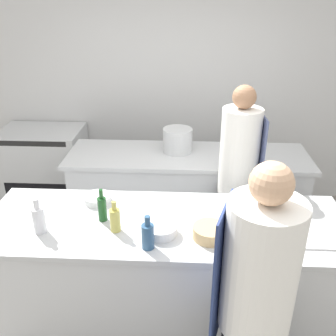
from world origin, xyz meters
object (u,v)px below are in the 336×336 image
(bowl_ceramic_blue, at_px, (210,232))
(bottle_sauce, at_px, (39,219))
(chef_at_prep_near, at_px, (253,313))
(bowl_mixing_large, at_px, (97,199))
(chef_at_stove, at_px, (237,183))
(bowl_prep_small, at_px, (271,232))
(bowl_wooden_salad, at_px, (161,230))
(bottle_vinegar, at_px, (102,208))
(bottle_cooking_oil, at_px, (148,235))
(bottle_wine, at_px, (248,232))
(stockpot, at_px, (178,140))
(bottle_olive_oil, at_px, (115,219))
(oven_range, at_px, (45,168))

(bowl_ceramic_blue, bearing_deg, bottle_sauce, 179.71)
(chef_at_prep_near, distance_m, bowl_mixing_large, 1.43)
(chef_at_stove, bearing_deg, bowl_prep_small, 4.96)
(chef_at_stove, distance_m, bottle_sauce, 1.67)
(bowl_prep_small, distance_m, bowl_wooden_salad, 0.72)
(chef_at_stove, height_order, bowl_wooden_salad, chef_at_stove)
(bottle_sauce, bearing_deg, bowl_prep_small, 1.15)
(bottle_vinegar, bearing_deg, bowl_prep_small, -6.43)
(bowl_mixing_large, height_order, bowl_ceramic_blue, bowl_ceramic_blue)
(bottle_sauce, bearing_deg, bottle_cooking_oil, -10.22)
(bottle_vinegar, xyz_separation_m, bottle_cooking_oil, (0.35, -0.29, -0.00))
(bottle_wine, height_order, stockpot, bottle_wine)
(stockpot, bearing_deg, bowl_wooden_salad, -92.78)
(bowl_mixing_large, bearing_deg, bottle_olive_oil, -60.84)
(chef_at_prep_near, height_order, bottle_wine, chef_at_prep_near)
(oven_range, xyz_separation_m, bowl_mixing_large, (1.01, -1.51, 0.49))
(bowl_prep_small, bearing_deg, bottle_wine, -140.96)
(bottle_wine, bearing_deg, chef_at_prep_near, -92.65)
(bottle_olive_oil, distance_m, bottle_sauce, 0.50)
(oven_range, xyz_separation_m, bottle_cooking_oil, (1.46, -2.06, 0.55))
(bowl_prep_small, bearing_deg, bottle_cooking_oil, -168.34)
(oven_range, xyz_separation_m, bottle_sauce, (0.72, -1.92, 0.56))
(bowl_mixing_large, xyz_separation_m, bowl_ceramic_blue, (0.84, -0.42, 0.01))
(oven_range, height_order, bottle_olive_oil, bottle_olive_oil)
(bottle_cooking_oil, bearing_deg, bottle_vinegar, 140.02)
(stockpot, bearing_deg, bottle_sauce, -121.46)
(oven_range, relative_size, bowl_mixing_large, 4.52)
(oven_range, height_order, stockpot, stockpot)
(bottle_cooking_oil, distance_m, bowl_prep_small, 0.81)
(chef_at_stove, xyz_separation_m, bottle_vinegar, (-1.02, -0.72, 0.15))
(chef_at_prep_near, height_order, bowl_mixing_large, chef_at_prep_near)
(stockpot, bearing_deg, oven_range, 162.83)
(chef_at_stove, relative_size, bowl_prep_small, 8.07)
(chef_at_stove, bearing_deg, stockpot, -138.78)
(bottle_wine, xyz_separation_m, bowl_prep_small, (0.17, 0.14, -0.09))
(bowl_ceramic_blue, bearing_deg, bowl_prep_small, 5.21)
(bowl_mixing_large, height_order, bowl_wooden_salad, bowl_wooden_salad)
(stockpot, bearing_deg, bowl_prep_small, -64.95)
(bottle_olive_oil, height_order, stockpot, stockpot)
(chef_at_stove, bearing_deg, bottle_wine, -6.22)
(bottle_olive_oil, xyz_separation_m, bottle_sauce, (-0.50, -0.04, 0.01))
(chef_at_stove, height_order, bowl_ceramic_blue, chef_at_stove)
(bottle_sauce, relative_size, stockpot, 0.87)
(bowl_mixing_large, bearing_deg, bowl_wooden_salad, -37.46)
(chef_at_prep_near, xyz_separation_m, bowl_mixing_large, (-1.04, 0.98, 0.09))
(bottle_olive_oil, distance_m, bowl_wooden_salad, 0.31)
(bottle_sauce, relative_size, bowl_wooden_salad, 1.16)
(chef_at_prep_near, distance_m, bottle_wine, 0.49)
(bottle_wine, distance_m, bowl_wooden_salad, 0.57)
(bottle_vinegar, bearing_deg, chef_at_stove, 34.99)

